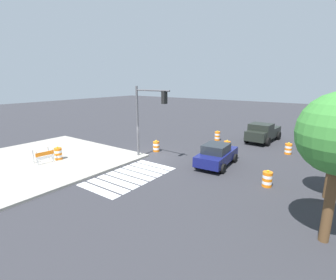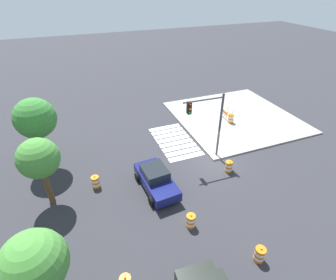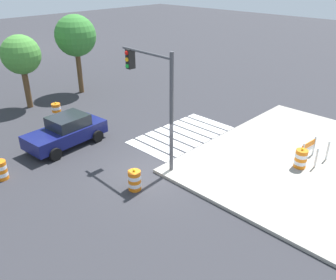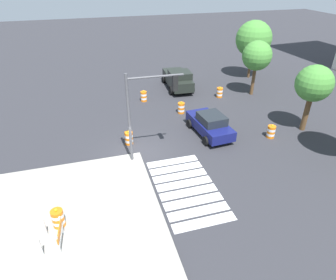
# 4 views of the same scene
# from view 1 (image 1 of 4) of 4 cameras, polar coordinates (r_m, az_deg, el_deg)

# --- Properties ---
(ground_plane) EXTENTS (120.00, 120.00, 0.00)m
(ground_plane) POSITION_cam_1_polar(r_m,az_deg,el_deg) (20.32, -4.43, -3.79)
(ground_plane) COLOR #2D2D33
(sidewalk_corner) EXTENTS (12.00, 12.00, 0.15)m
(sidewalk_corner) POSITION_cam_1_polar(r_m,az_deg,el_deg) (21.42, -27.75, -4.24)
(sidewalk_corner) COLOR #9E998E
(sidewalk_corner) RESTS_ON ground
(crosswalk_stripes) EXTENTS (5.85, 3.20, 0.02)m
(crosswalk_stripes) POSITION_cam_1_polar(r_m,az_deg,el_deg) (16.39, -8.71, -8.22)
(crosswalk_stripes) COLOR silver
(crosswalk_stripes) RESTS_ON ground
(sports_car) EXTENTS (4.43, 2.40, 1.63)m
(sports_car) POSITION_cam_1_polar(r_m,az_deg,el_deg) (18.29, 11.17, -3.34)
(sports_car) COLOR navy
(sports_car) RESTS_ON ground
(pickup_truck) EXTENTS (5.26, 2.59, 1.92)m
(pickup_truck) POSITION_cam_1_polar(r_m,az_deg,el_deg) (26.60, 20.97, 1.66)
(pickup_truck) COLOR black
(pickup_truck) RESTS_ON ground
(traffic_barrel_near_corner) EXTENTS (0.56, 0.56, 1.02)m
(traffic_barrel_near_corner) POSITION_cam_1_polar(r_m,az_deg,el_deg) (21.58, -2.72, -1.47)
(traffic_barrel_near_corner) COLOR orange
(traffic_barrel_near_corner) RESTS_ON ground
(traffic_barrel_crosswalk_end) EXTENTS (0.56, 0.56, 1.02)m
(traffic_barrel_crosswalk_end) POSITION_cam_1_polar(r_m,az_deg,el_deg) (23.11, 26.00, -1.84)
(traffic_barrel_crosswalk_end) COLOR orange
(traffic_barrel_crosswalk_end) RESTS_ON ground
(traffic_barrel_median_near) EXTENTS (0.56, 0.56, 1.02)m
(traffic_barrel_median_near) POSITION_cam_1_polar(r_m,az_deg,el_deg) (15.69, 21.92, -8.38)
(traffic_barrel_median_near) COLOR orange
(traffic_barrel_median_near) RESTS_ON ground
(traffic_barrel_median_far) EXTENTS (0.56, 0.56, 1.02)m
(traffic_barrel_median_far) POSITION_cam_1_polar(r_m,az_deg,el_deg) (26.09, 11.33, 0.93)
(traffic_barrel_median_far) COLOR orange
(traffic_barrel_median_far) RESTS_ON ground
(traffic_barrel_far_curb) EXTENTS (0.56, 0.56, 1.02)m
(traffic_barrel_far_curb) POSITION_cam_1_polar(r_m,az_deg,el_deg) (22.19, 13.45, -1.41)
(traffic_barrel_far_curb) COLOR orange
(traffic_barrel_far_curb) RESTS_ON ground
(traffic_barrel_on_sidewalk) EXTENTS (0.56, 0.56, 1.02)m
(traffic_barrel_on_sidewalk) POSITION_cam_1_polar(r_m,az_deg,el_deg) (20.69, -24.01, -2.90)
(traffic_barrel_on_sidewalk) COLOR orange
(traffic_barrel_on_sidewalk) RESTS_ON sidewalk_corner
(construction_barricade) EXTENTS (1.30, 0.87, 1.00)m
(construction_barricade) POSITION_cam_1_polar(r_m,az_deg,el_deg) (20.19, -26.68, -3.22)
(construction_barricade) COLOR silver
(construction_barricade) RESTS_ON sidewalk_corner
(traffic_light_pole) EXTENTS (0.47, 3.29, 5.50)m
(traffic_light_pole) POSITION_cam_1_polar(r_m,az_deg,el_deg) (18.69, -4.63, 6.96)
(traffic_light_pole) COLOR #4C4C51
(traffic_light_pole) RESTS_ON sidewalk_corner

